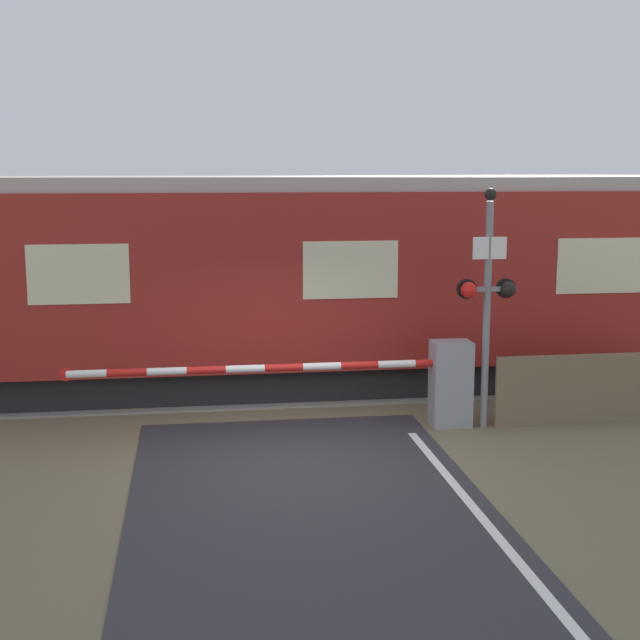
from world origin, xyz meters
TOP-DOWN VIEW (x-y plane):
  - ground_plane at (0.00, 0.00)m, footprint 80.00×80.00m
  - track_bed at (0.00, 4.31)m, footprint 36.00×3.20m
  - train at (1.25, 4.30)m, footprint 15.68×3.18m
  - crossing_barrier at (2.10, 1.39)m, footprint 6.12×0.44m
  - signal_post at (3.07, 1.25)m, footprint 0.91×0.26m
  - roadside_fence at (4.80, 1.19)m, footprint 3.15×0.06m

SIDE VIEW (x-z plane):
  - ground_plane at x=0.00m, z-range 0.00..0.00m
  - track_bed at x=0.00m, z-range -0.04..0.09m
  - roadside_fence at x=4.80m, z-range 0.00..1.10m
  - crossing_barrier at x=2.10m, z-range 0.06..1.38m
  - train at x=1.25m, z-range 0.05..3.82m
  - signal_post at x=3.07m, z-range 0.25..3.88m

